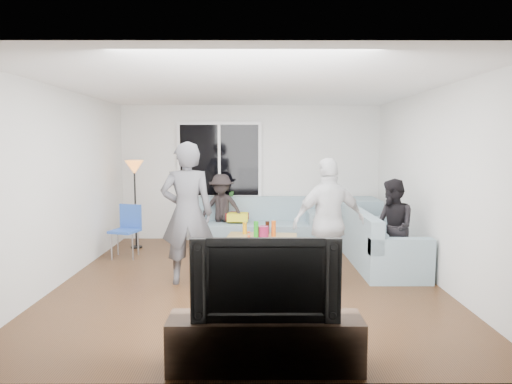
{
  "coord_description": "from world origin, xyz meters",
  "views": [
    {
      "loc": [
        0.08,
        -6.13,
        1.86
      ],
      "look_at": [
        0.1,
        0.6,
        1.15
      ],
      "focal_mm": 32.05,
      "sensor_mm": 36.0,
      "label": 1
    }
  ],
  "objects_px": {
    "side_chair": "(125,232)",
    "player_left": "(187,213)",
    "spectator_back": "(221,209)",
    "floor_lamp": "(135,205)",
    "television": "(265,276)",
    "sofa_back_section": "(255,221)",
    "coffee_table": "(262,248)",
    "sofa_right_section": "(382,239)",
    "player_right": "(329,222)",
    "spectator_right": "(392,228)",
    "tv_console": "(265,343)"
  },
  "relations": [
    {
      "from": "coffee_table",
      "to": "sofa_back_section",
      "type": "bearing_deg",
      "value": 95.29
    },
    {
      "from": "sofa_right_section",
      "to": "tv_console",
      "type": "relative_size",
      "value": 1.25
    },
    {
      "from": "floor_lamp",
      "to": "player_left",
      "type": "distance_m",
      "value": 2.43
    },
    {
      "from": "sofa_right_section",
      "to": "side_chair",
      "type": "bearing_deg",
      "value": 82.39
    },
    {
      "from": "coffee_table",
      "to": "side_chair",
      "type": "height_order",
      "value": "side_chair"
    },
    {
      "from": "player_right",
      "to": "spectator_right",
      "type": "xyz_separation_m",
      "value": [
        0.97,
        0.47,
        -0.15
      ]
    },
    {
      "from": "coffee_table",
      "to": "television",
      "type": "xyz_separation_m",
      "value": [
        -0.03,
        -3.54,
        0.58
      ]
    },
    {
      "from": "side_chair",
      "to": "floor_lamp",
      "type": "relative_size",
      "value": 0.55
    },
    {
      "from": "coffee_table",
      "to": "side_chair",
      "type": "distance_m",
      "value": 2.27
    },
    {
      "from": "player_right",
      "to": "tv_console",
      "type": "xyz_separation_m",
      "value": [
        -0.88,
        -2.23,
        -0.62
      ]
    },
    {
      "from": "spectator_back",
      "to": "tv_console",
      "type": "bearing_deg",
      "value": -69.45
    },
    {
      "from": "sofa_back_section",
      "to": "spectator_right",
      "type": "bearing_deg",
      "value": -46.92
    },
    {
      "from": "side_chair",
      "to": "spectator_right",
      "type": "relative_size",
      "value": 0.63
    },
    {
      "from": "sofa_right_section",
      "to": "floor_lamp",
      "type": "distance_m",
      "value": 4.27
    },
    {
      "from": "side_chair",
      "to": "player_left",
      "type": "bearing_deg",
      "value": -29.64
    },
    {
      "from": "coffee_table",
      "to": "side_chair",
      "type": "bearing_deg",
      "value": 175.12
    },
    {
      "from": "coffee_table",
      "to": "floor_lamp",
      "type": "height_order",
      "value": "floor_lamp"
    },
    {
      "from": "coffee_table",
      "to": "spectator_right",
      "type": "xyz_separation_m",
      "value": [
        1.82,
        -0.84,
        0.49
      ]
    },
    {
      "from": "player_left",
      "to": "spectator_back",
      "type": "distance_m",
      "value": 2.48
    },
    {
      "from": "side_chair",
      "to": "floor_lamp",
      "type": "height_order",
      "value": "floor_lamp"
    },
    {
      "from": "floor_lamp",
      "to": "spectator_back",
      "type": "height_order",
      "value": "floor_lamp"
    },
    {
      "from": "sofa_back_section",
      "to": "side_chair",
      "type": "bearing_deg",
      "value": -154.14
    },
    {
      "from": "sofa_right_section",
      "to": "spectator_back",
      "type": "bearing_deg",
      "value": 57.87
    },
    {
      "from": "sofa_right_section",
      "to": "player_right",
      "type": "distance_m",
      "value": 1.43
    },
    {
      "from": "coffee_table",
      "to": "television",
      "type": "distance_m",
      "value": 3.59
    },
    {
      "from": "coffee_table",
      "to": "spectator_back",
      "type": "distance_m",
      "value": 1.53
    },
    {
      "from": "floor_lamp",
      "to": "television",
      "type": "bearing_deg",
      "value": -63.44
    },
    {
      "from": "tv_console",
      "to": "sofa_right_section",
      "type": "bearing_deg",
      "value": 59.89
    },
    {
      "from": "sofa_right_section",
      "to": "floor_lamp",
      "type": "relative_size",
      "value": 1.28
    },
    {
      "from": "player_right",
      "to": "television",
      "type": "bearing_deg",
      "value": 54.43
    },
    {
      "from": "sofa_back_section",
      "to": "player_right",
      "type": "height_order",
      "value": "player_right"
    },
    {
      "from": "spectator_back",
      "to": "tv_console",
      "type": "xyz_separation_m",
      "value": [
        0.71,
        -4.8,
        -0.43
      ]
    },
    {
      "from": "sofa_back_section",
      "to": "floor_lamp",
      "type": "bearing_deg",
      "value": -171.17
    },
    {
      "from": "player_right",
      "to": "television",
      "type": "relative_size",
      "value": 1.41
    },
    {
      "from": "floor_lamp",
      "to": "spectator_back",
      "type": "distance_m",
      "value": 1.56
    },
    {
      "from": "player_left",
      "to": "sofa_right_section",
      "type": "bearing_deg",
      "value": -170.56
    },
    {
      "from": "side_chair",
      "to": "spectator_right",
      "type": "bearing_deg",
      "value": 4.28
    },
    {
      "from": "side_chair",
      "to": "spectator_right",
      "type": "height_order",
      "value": "spectator_right"
    },
    {
      "from": "spectator_right",
      "to": "television",
      "type": "bearing_deg",
      "value": -40.09
    },
    {
      "from": "television",
      "to": "spectator_back",
      "type": "bearing_deg",
      "value": 98.41
    },
    {
      "from": "spectator_back",
      "to": "floor_lamp",
      "type": "bearing_deg",
      "value": -154.39
    },
    {
      "from": "sofa_right_section",
      "to": "television",
      "type": "bearing_deg",
      "value": 149.89
    },
    {
      "from": "tv_console",
      "to": "television",
      "type": "xyz_separation_m",
      "value": [
        0.0,
        0.0,
        0.56
      ]
    },
    {
      "from": "side_chair",
      "to": "spectator_back",
      "type": "xyz_separation_m",
      "value": [
        1.51,
        1.06,
        0.22
      ]
    },
    {
      "from": "sofa_back_section",
      "to": "coffee_table",
      "type": "height_order",
      "value": "sofa_back_section"
    },
    {
      "from": "coffee_table",
      "to": "side_chair",
      "type": "xyz_separation_m",
      "value": [
        -2.25,
        0.19,
        0.23
      ]
    },
    {
      "from": "player_left",
      "to": "television",
      "type": "height_order",
      "value": "player_left"
    },
    {
      "from": "player_left",
      "to": "television",
      "type": "bearing_deg",
      "value": 105.63
    },
    {
      "from": "side_chair",
      "to": "player_left",
      "type": "distance_m",
      "value": 1.92
    },
    {
      "from": "television",
      "to": "player_left",
      "type": "bearing_deg",
      "value": 112.68
    }
  ]
}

